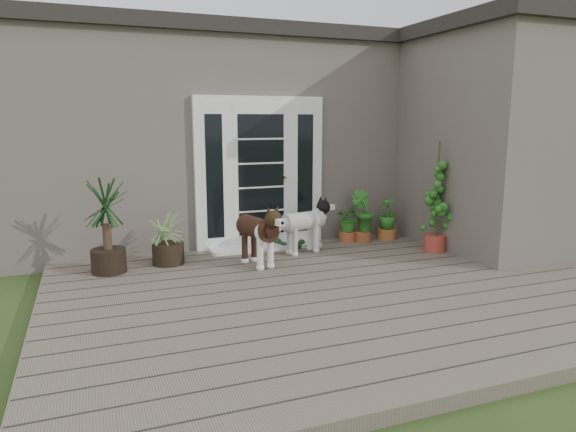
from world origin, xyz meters
name	(u,v)px	position (x,y,z in m)	size (l,w,h in m)	color
deck	(340,293)	(0.00, 0.40, 0.06)	(6.20, 4.60, 0.12)	#6B5B4C
house_main	(235,142)	(0.00, 4.65, 1.55)	(7.40, 4.00, 3.10)	#665E54
roof_main	(234,46)	(0.00, 4.65, 3.20)	(7.60, 4.20, 0.20)	#2D2826
house_wing	(488,147)	(2.90, 1.50, 1.55)	(1.60, 2.40, 3.10)	#665E54
roof_wing	(497,27)	(2.90, 1.50, 3.20)	(1.80, 2.60, 0.20)	#2D2826
door_unit	(260,173)	(-0.20, 2.60, 1.19)	(1.90, 0.14, 2.15)	white
door_step	(265,247)	(-0.20, 2.40, 0.14)	(1.60, 0.40, 0.05)	white
brindle_dog	(257,238)	(-0.58, 1.59, 0.47)	(0.36, 0.85, 0.71)	#3D2116
white_dog	(303,230)	(0.21, 1.97, 0.45)	(0.34, 0.79, 0.66)	white
spider_plant	(168,236)	(-1.62, 2.08, 0.48)	(0.67, 0.67, 0.72)	#8EAB69
yucca	(107,226)	(-2.35, 1.95, 0.69)	(0.78, 0.78, 1.14)	black
herb_a	(347,226)	(1.10, 2.37, 0.36)	(0.38, 0.38, 0.49)	#1B5F1F
herb_b	(363,223)	(1.32, 2.29, 0.40)	(0.38, 0.38, 0.56)	#245E1B
herb_c	(387,223)	(1.76, 2.31, 0.37)	(0.33, 0.33, 0.51)	#185217
sapling	(437,195)	(1.98, 1.41, 0.92)	(0.47, 0.47, 1.60)	#2B5F1B
clog_left	(281,244)	(0.04, 2.40, 0.17)	(0.14, 0.31, 0.09)	#16371C
clog_right	(300,244)	(0.29, 2.28, 0.16)	(0.13, 0.27, 0.08)	black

